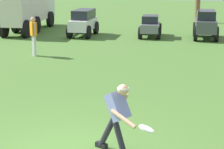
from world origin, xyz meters
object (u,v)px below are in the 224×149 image
object	(u,v)px
parked_car_slot_b	(150,26)
box_truck	(29,9)
teammate_midfield	(34,33)
parked_car_slot_c	(206,24)
parked_car_slot_a	(83,22)
frisbee_in_flight	(146,129)
frisbee_thrower	(117,114)

from	to	relation	value
parked_car_slot_b	box_truck	world-z (taller)	box_truck
box_truck	teammate_midfield	bearing A→B (deg)	-67.70
parked_car_slot_c	box_truck	size ratio (longest dim) A/B	0.40
parked_car_slot_a	box_truck	xyz separation A→B (m)	(-3.32, 1.02, 0.51)
frisbee_in_flight	parked_car_slot_b	distance (m)	15.04
frisbee_in_flight	parked_car_slot_c	size ratio (longest dim) A/B	0.13
frisbee_thrower	frisbee_in_flight	world-z (taller)	frisbee_thrower
frisbee_in_flight	box_truck	distance (m)	17.71
parked_car_slot_b	box_truck	xyz separation A→B (m)	(-6.76, 0.75, 0.67)
teammate_midfield	parked_car_slot_c	xyz separation A→B (m)	(6.85, 5.62, -0.20)
frisbee_thrower	box_truck	world-z (taller)	box_truck
frisbee_in_flight	box_truck	world-z (taller)	box_truck
parked_car_slot_c	frisbee_in_flight	bearing A→B (deg)	-95.24
box_truck	parked_car_slot_b	bearing A→B (deg)	-6.35
frisbee_in_flight	box_truck	bearing A→B (deg)	117.34
frisbee_thrower	parked_car_slot_c	bearing A→B (deg)	82.14
teammate_midfield	box_truck	bearing A→B (deg)	112.30
parked_car_slot_b	frisbee_thrower	bearing A→B (deg)	-86.95
teammate_midfield	box_truck	distance (m)	6.98
parked_car_slot_a	parked_car_slot_c	size ratio (longest dim) A/B	1.02
teammate_midfield	parked_car_slot_b	xyz separation A→B (m)	(4.11, 5.70, -0.38)
parked_car_slot_c	box_truck	world-z (taller)	box_truck
teammate_midfield	frisbee_thrower	bearing A→B (deg)	-60.70
frisbee_in_flight	parked_car_slot_b	world-z (taller)	parked_car_slot_b
parked_car_slot_c	teammate_midfield	bearing A→B (deg)	-140.65
parked_car_slot_a	parked_car_slot_c	xyz separation A→B (m)	(6.18, 0.19, 0.02)
parked_car_slot_a	parked_car_slot_c	bearing A→B (deg)	1.75
parked_car_slot_a	parked_car_slot_b	bearing A→B (deg)	4.39
frisbee_in_flight	box_truck	size ratio (longest dim) A/B	0.05
parked_car_slot_a	parked_car_slot_b	world-z (taller)	parked_car_slot_a
frisbee_thrower	frisbee_in_flight	distance (m)	0.85
teammate_midfield	parked_car_slot_a	world-z (taller)	teammate_midfield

